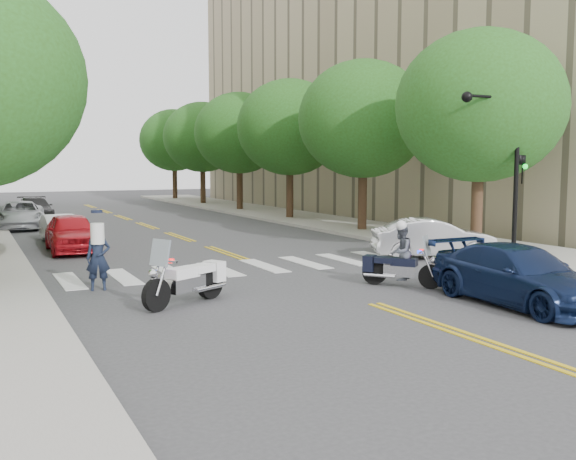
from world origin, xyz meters
TOP-DOWN VIEW (x-y plane):
  - ground at (0.00, 0.00)m, footprint 140.00×140.00m
  - sidewalk_right at (9.50, 22.00)m, footprint 5.00×60.00m
  - building_right at (26.00, 26.00)m, footprint 26.00×44.00m
  - tree_r_0 at (8.80, 6.00)m, footprint 6.40×6.40m
  - tree_r_1 at (8.80, 14.00)m, footprint 6.40×6.40m
  - tree_r_2 at (8.80, 22.00)m, footprint 6.40×6.40m
  - tree_r_3 at (8.80, 30.00)m, footprint 6.40×6.40m
  - tree_r_4 at (8.80, 38.00)m, footprint 6.40×6.40m
  - tree_r_5 at (8.80, 46.00)m, footprint 6.40×6.40m
  - traffic_signal_pole at (7.72, 3.50)m, footprint 2.82×0.42m
  - motorcycle_police at (1.89, 1.59)m, footprint 1.61×1.92m
  - motorcycle_parked at (-3.94, 2.10)m, footprint 2.40×1.46m
  - officer_standing at (-5.67, 4.76)m, footprint 0.70×0.52m
  - convertible at (6.20, 5.37)m, footprint 4.61×3.18m
  - sedan_blue at (3.08, -1.63)m, footprint 2.09×4.96m
  - parked_car_a at (-5.20, 13.00)m, footprint 1.88×4.43m
  - parked_car_b at (-5.20, 16.43)m, footprint 1.41×3.65m
  - parked_car_c at (-6.30, 23.47)m, footprint 2.84×5.35m
  - parked_car_d at (-5.20, 28.02)m, footprint 2.08×4.89m
  - parked_car_e at (-5.20, 29.50)m, footprint 1.67×3.68m

SIDE VIEW (x-z plane):
  - ground at x=0.00m, z-range 0.00..0.00m
  - sidewalk_right at x=9.50m, z-range 0.00..0.15m
  - motorcycle_parked at x=-3.94m, z-range -0.25..1.41m
  - parked_car_b at x=-5.20m, z-range 0.00..1.19m
  - parked_car_e at x=-5.20m, z-range 0.00..1.23m
  - parked_car_d at x=-5.20m, z-range 0.00..1.41m
  - sedan_blue at x=3.08m, z-range 0.00..1.43m
  - parked_car_c at x=-6.30m, z-range 0.00..1.43m
  - convertible at x=6.20m, z-range 0.00..1.44m
  - parked_car_a at x=-5.20m, z-range 0.00..1.49m
  - motorcycle_police at x=1.89m, z-range -0.10..1.74m
  - officer_standing at x=-5.67m, z-range 0.00..1.75m
  - traffic_signal_pole at x=7.72m, z-range 0.72..6.72m
  - tree_r_0 at x=8.80m, z-range 1.33..9.78m
  - tree_r_1 at x=8.80m, z-range 1.33..9.78m
  - tree_r_2 at x=8.80m, z-range 1.33..9.78m
  - tree_r_3 at x=8.80m, z-range 1.33..9.78m
  - tree_r_4 at x=8.80m, z-range 1.33..9.78m
  - tree_r_5 at x=8.80m, z-range 1.33..9.78m
  - building_right at x=26.00m, z-range 0.00..22.00m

